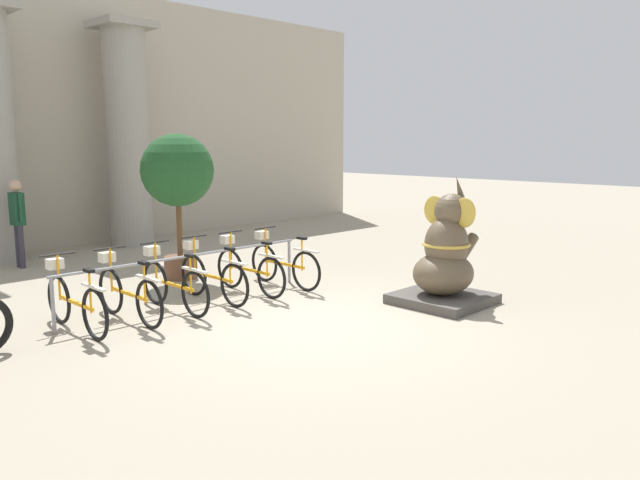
{
  "coord_description": "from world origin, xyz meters",
  "views": [
    {
      "loc": [
        -5.87,
        -5.97,
        2.49
      ],
      "look_at": [
        0.73,
        0.51,
        1.0
      ],
      "focal_mm": 35.0,
      "sensor_mm": 36.0,
      "label": 1
    }
  ],
  "objects": [
    {
      "name": "bicycle_1",
      "position": [
        -1.75,
        1.82,
        0.4
      ],
      "size": [
        0.48,
        1.74,
        0.98
      ],
      "color": "black",
      "rests_on": "ground_plane"
    },
    {
      "name": "column_right",
      "position": [
        1.51,
        7.6,
        2.62
      ],
      "size": [
        1.24,
        1.24,
        5.16
      ],
      "color": "gray",
      "rests_on": "ground_plane"
    },
    {
      "name": "bicycle_0",
      "position": [
        -2.48,
        1.87,
        0.4
      ],
      "size": [
        0.48,
        1.74,
        0.98
      ],
      "color": "black",
      "rests_on": "ground_plane"
    },
    {
      "name": "potted_tree",
      "position": [
        0.27,
        3.61,
        1.85
      ],
      "size": [
        1.29,
        1.29,
        2.6
      ],
      "color": "brown",
      "rests_on": "ground_plane"
    },
    {
      "name": "bike_rack",
      "position": [
        -0.65,
        1.95,
        0.62
      ],
      "size": [
        4.25,
        0.05,
        0.77
      ],
      "color": "gray",
      "rests_on": "ground_plane"
    },
    {
      "name": "elephant_statue",
      "position": [
        2.16,
        -0.78,
        0.67
      ],
      "size": [
        1.3,
        1.3,
        1.98
      ],
      "color": "#4C4742",
      "rests_on": "ground_plane"
    },
    {
      "name": "bicycle_5",
      "position": [
        1.17,
        1.84,
        0.4
      ],
      "size": [
        0.48,
        1.74,
        0.98
      ],
      "color": "black",
      "rests_on": "ground_plane"
    },
    {
      "name": "ground_plane",
      "position": [
        0.0,
        0.0,
        0.0
      ],
      "size": [
        60.0,
        60.0,
        0.0
      ],
      "primitive_type": "plane",
      "color": "#9E937F"
    },
    {
      "name": "bicycle_4",
      "position": [
        0.44,
        1.87,
        0.4
      ],
      "size": [
        0.48,
        1.74,
        0.98
      ],
      "color": "black",
      "rests_on": "ground_plane"
    },
    {
      "name": "building_facade",
      "position": [
        0.0,
        8.6,
        3.0
      ],
      "size": [
        20.0,
        0.2,
        6.0
      ],
      "color": "#B2A893",
      "rests_on": "ground_plane"
    },
    {
      "name": "bicycle_2",
      "position": [
        -1.02,
        1.83,
        0.4
      ],
      "size": [
        0.48,
        1.74,
        0.98
      ],
      "color": "black",
      "rests_on": "ground_plane"
    },
    {
      "name": "person_pedestrian",
      "position": [
        -1.41,
        6.67,
        1.04
      ],
      "size": [
        0.23,
        0.47,
        1.73
      ],
      "color": "#383342",
      "rests_on": "ground_plane"
    },
    {
      "name": "bicycle_3",
      "position": [
        -0.29,
        1.87,
        0.4
      ],
      "size": [
        0.48,
        1.74,
        0.98
      ],
      "color": "black",
      "rests_on": "ground_plane"
    }
  ]
}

